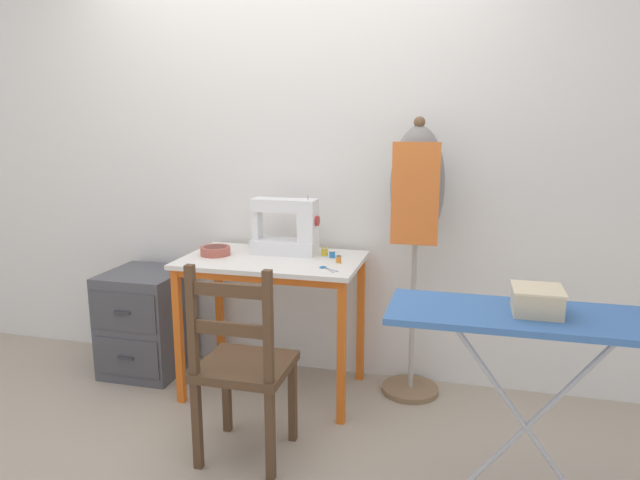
# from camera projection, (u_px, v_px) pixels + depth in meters

# --- Properties ---
(ground_plane) EXTENTS (14.00, 14.00, 0.00)m
(ground_plane) POSITION_uv_depth(u_px,v_px,m) (256.00, 415.00, 2.99)
(ground_plane) COLOR tan
(wall_back) EXTENTS (10.00, 0.05, 2.55)m
(wall_back) POSITION_uv_depth(u_px,v_px,m) (292.00, 162.00, 3.36)
(wall_back) COLOR silver
(wall_back) RESTS_ON ground_plane
(sewing_table) EXTENTS (0.97, 0.60, 0.78)m
(sewing_table) POSITION_uv_depth(u_px,v_px,m) (272.00, 277.00, 3.12)
(sewing_table) COLOR silver
(sewing_table) RESTS_ON ground_plane
(sewing_machine) EXTENTS (0.38, 0.16, 0.33)m
(sewing_machine) POSITION_uv_depth(u_px,v_px,m) (289.00, 228.00, 3.18)
(sewing_machine) COLOR white
(sewing_machine) RESTS_ON sewing_table
(fabric_bowl) EXTENTS (0.17, 0.17, 0.05)m
(fabric_bowl) POSITION_uv_depth(u_px,v_px,m) (215.00, 251.00, 3.17)
(fabric_bowl) COLOR #B25647
(fabric_bowl) RESTS_ON sewing_table
(scissors) EXTENTS (0.11, 0.10, 0.01)m
(scissors) POSITION_uv_depth(u_px,v_px,m) (326.00, 268.00, 2.88)
(scissors) COLOR silver
(scissors) RESTS_ON sewing_table
(thread_spool_near_machine) EXTENTS (0.04, 0.04, 0.04)m
(thread_spool_near_machine) POSITION_uv_depth(u_px,v_px,m) (324.00, 252.00, 3.16)
(thread_spool_near_machine) COLOR yellow
(thread_spool_near_machine) RESTS_ON sewing_table
(thread_spool_mid_table) EXTENTS (0.04, 0.04, 0.04)m
(thread_spool_mid_table) POSITION_uv_depth(u_px,v_px,m) (332.00, 254.00, 3.10)
(thread_spool_mid_table) COLOR #2875C1
(thread_spool_mid_table) RESTS_ON sewing_table
(thread_spool_far_edge) EXTENTS (0.03, 0.03, 0.04)m
(thread_spool_far_edge) POSITION_uv_depth(u_px,v_px,m) (339.00, 259.00, 3.00)
(thread_spool_far_edge) COLOR orange
(thread_spool_far_edge) RESTS_ON sewing_table
(wooden_chair) EXTENTS (0.40, 0.38, 0.93)m
(wooden_chair) POSITION_uv_depth(u_px,v_px,m) (243.00, 367.00, 2.53)
(wooden_chair) COLOR #513823
(wooden_chair) RESTS_ON ground_plane
(filing_cabinet) EXTENTS (0.45, 0.49, 0.62)m
(filing_cabinet) POSITION_uv_depth(u_px,v_px,m) (147.00, 321.00, 3.48)
(filing_cabinet) COLOR #4C4C51
(filing_cabinet) RESTS_ON ground_plane
(dress_form) EXTENTS (0.32, 0.32, 1.54)m
(dress_form) POSITION_uv_depth(u_px,v_px,m) (417.00, 204.00, 3.02)
(dress_form) COLOR #846647
(dress_form) RESTS_ON ground_plane
(ironing_board) EXTENTS (1.02, 0.37, 0.86)m
(ironing_board) POSITION_uv_depth(u_px,v_px,m) (534.00, 327.00, 2.00)
(ironing_board) COLOR #3D6BAD
(ironing_board) RESTS_ON ground_plane
(storage_box) EXTENTS (0.17, 0.18, 0.09)m
(storage_box) POSITION_uv_depth(u_px,v_px,m) (537.00, 300.00, 1.99)
(storage_box) COLOR beige
(storage_box) RESTS_ON ironing_board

